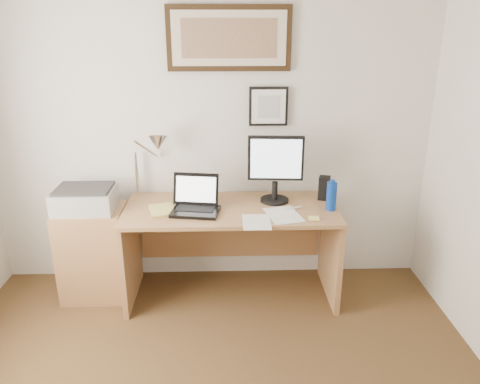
{
  "coord_description": "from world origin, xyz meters",
  "views": [
    {
      "loc": [
        0.11,
        -1.63,
        2.06
      ],
      "look_at": [
        0.21,
        1.43,
        0.95
      ],
      "focal_mm": 35.0,
      "sensor_mm": 36.0,
      "label": 1
    }
  ],
  "objects_px": {
    "water_bottle": "(331,196)",
    "book": "(150,211)",
    "side_cabinet": "(95,252)",
    "lcd_monitor": "(276,166)",
    "laptop": "(196,203)",
    "desk": "(231,231)",
    "printer": "(85,199)"
  },
  "relations": [
    {
      "from": "desk",
      "to": "printer",
      "type": "bearing_deg",
      "value": -177.81
    },
    {
      "from": "side_cabinet",
      "to": "lcd_monitor",
      "type": "distance_m",
      "value": 1.57
    },
    {
      "from": "book",
      "to": "water_bottle",
      "type": "bearing_deg",
      "value": 0.37
    },
    {
      "from": "water_bottle",
      "to": "laptop",
      "type": "xyz_separation_m",
      "value": [
        -1.0,
        0.01,
        -0.05
      ]
    },
    {
      "from": "desk",
      "to": "laptop",
      "type": "distance_m",
      "value": 0.41
    },
    {
      "from": "book",
      "to": "laptop",
      "type": "bearing_deg",
      "value": 4.0
    },
    {
      "from": "water_bottle",
      "to": "lcd_monitor",
      "type": "xyz_separation_m",
      "value": [
        -0.4,
        0.18,
        0.18
      ]
    },
    {
      "from": "side_cabinet",
      "to": "water_bottle",
      "type": "height_order",
      "value": "water_bottle"
    },
    {
      "from": "water_bottle",
      "to": "laptop",
      "type": "distance_m",
      "value": 1.0
    },
    {
      "from": "book",
      "to": "laptop",
      "type": "distance_m",
      "value": 0.34
    },
    {
      "from": "lcd_monitor",
      "to": "printer",
      "type": "distance_m",
      "value": 1.45
    },
    {
      "from": "side_cabinet",
      "to": "book",
      "type": "height_order",
      "value": "book"
    },
    {
      "from": "water_bottle",
      "to": "book",
      "type": "height_order",
      "value": "water_bottle"
    },
    {
      "from": "book",
      "to": "printer",
      "type": "xyz_separation_m",
      "value": [
        -0.5,
        0.12,
        0.06
      ]
    },
    {
      "from": "desk",
      "to": "lcd_monitor",
      "type": "relative_size",
      "value": 3.08
    },
    {
      "from": "lcd_monitor",
      "to": "laptop",
      "type": "bearing_deg",
      "value": -164.67
    },
    {
      "from": "side_cabinet",
      "to": "desk",
      "type": "height_order",
      "value": "desk"
    },
    {
      "from": "side_cabinet",
      "to": "laptop",
      "type": "height_order",
      "value": "laptop"
    },
    {
      "from": "side_cabinet",
      "to": "printer",
      "type": "relative_size",
      "value": 1.66
    },
    {
      "from": "water_bottle",
      "to": "printer",
      "type": "bearing_deg",
      "value": 176.59
    },
    {
      "from": "book",
      "to": "desk",
      "type": "relative_size",
      "value": 0.15
    },
    {
      "from": "printer",
      "to": "laptop",
      "type": "bearing_deg",
      "value": -6.48
    },
    {
      "from": "desk",
      "to": "printer",
      "type": "relative_size",
      "value": 3.64
    },
    {
      "from": "side_cabinet",
      "to": "water_bottle",
      "type": "xyz_separation_m",
      "value": [
        1.81,
        -0.12,
        0.49
      ]
    },
    {
      "from": "side_cabinet",
      "to": "desk",
      "type": "relative_size",
      "value": 0.46
    },
    {
      "from": "desk",
      "to": "lcd_monitor",
      "type": "xyz_separation_m",
      "value": [
        0.34,
        0.03,
        0.53
      ]
    },
    {
      "from": "water_bottle",
      "to": "lcd_monitor",
      "type": "distance_m",
      "value": 0.47
    },
    {
      "from": "water_bottle",
      "to": "laptop",
      "type": "bearing_deg",
      "value": 179.16
    },
    {
      "from": "lcd_monitor",
      "to": "printer",
      "type": "relative_size",
      "value": 1.18
    },
    {
      "from": "side_cabinet",
      "to": "desk",
      "type": "distance_m",
      "value": 1.08
    },
    {
      "from": "water_bottle",
      "to": "book",
      "type": "xyz_separation_m",
      "value": [
        -1.33,
        -0.01,
        -0.1
      ]
    },
    {
      "from": "laptop",
      "to": "lcd_monitor",
      "type": "height_order",
      "value": "lcd_monitor"
    }
  ]
}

